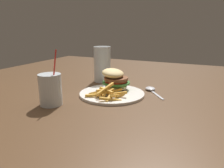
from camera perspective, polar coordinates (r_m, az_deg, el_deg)
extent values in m
cube|color=#4C331E|center=(1.09, -6.06, -0.71)|extent=(1.63, 1.43, 0.03)
cylinder|color=#392616|center=(1.77, 26.74, -9.35)|extent=(0.08, 0.08, 0.75)
cylinder|color=#392616|center=(2.14, -10.23, -3.92)|extent=(0.08, 0.08, 0.75)
cylinder|color=white|center=(0.90, 0.00, -2.56)|extent=(0.27, 0.27, 0.01)
ellipsoid|color=#E0C17F|center=(0.94, 1.07, -0.62)|extent=(0.12, 0.10, 0.03)
cylinder|color=#38752D|center=(0.94, 1.07, 0.37)|extent=(0.13, 0.13, 0.01)
cylinder|color=red|center=(0.93, 1.07, 0.81)|extent=(0.11, 0.11, 0.01)
cylinder|color=brown|center=(0.93, 1.08, 1.41)|extent=(0.12, 0.12, 0.01)
ellipsoid|color=#E0C17F|center=(0.93, 0.26, 2.86)|extent=(0.12, 0.11, 0.05)
cube|color=gold|center=(0.84, -1.53, -1.65)|extent=(0.02, 0.06, 0.02)
cube|color=gold|center=(0.89, 0.34, -1.95)|extent=(0.03, 0.07, 0.03)
cube|color=gold|center=(0.87, -1.88, -1.68)|extent=(0.06, 0.06, 0.01)
cube|color=gold|center=(0.85, -3.27, -2.66)|extent=(0.06, 0.07, 0.02)
cube|color=gold|center=(0.82, -0.62, -3.37)|extent=(0.07, 0.02, 0.03)
cube|color=gold|center=(0.84, -1.80, -2.22)|extent=(0.06, 0.06, 0.02)
cube|color=gold|center=(0.84, -4.35, -2.92)|extent=(0.04, 0.08, 0.01)
cube|color=gold|center=(0.88, -2.66, -1.88)|extent=(0.07, 0.01, 0.01)
cube|color=gold|center=(0.85, 2.12, -2.98)|extent=(0.06, 0.02, 0.02)
cube|color=gold|center=(0.80, -0.43, -4.07)|extent=(0.06, 0.07, 0.02)
cube|color=gold|center=(0.88, -1.64, -1.50)|extent=(0.03, 0.06, 0.01)
cube|color=gold|center=(0.82, 0.72, -2.91)|extent=(0.06, 0.01, 0.02)
cube|color=gold|center=(0.87, -4.26, -2.23)|extent=(0.03, 0.08, 0.03)
cube|color=gold|center=(0.86, -2.29, -1.57)|extent=(0.07, 0.03, 0.01)
cube|color=gold|center=(0.85, 1.33, -2.52)|extent=(0.02, 0.08, 0.02)
cube|color=gold|center=(0.83, 1.27, -2.99)|extent=(0.09, 0.02, 0.02)
cube|color=gold|center=(0.84, -1.69, -1.24)|extent=(0.09, 0.04, 0.04)
cylinder|color=silver|center=(1.11, -2.57, 5.19)|extent=(0.08, 0.08, 0.18)
cylinder|color=#B26B19|center=(1.11, -2.56, 4.28)|extent=(0.07, 0.07, 0.14)
cylinder|color=silver|center=(0.81, -15.79, -1.42)|extent=(0.08, 0.08, 0.11)
cylinder|color=orange|center=(0.81, -15.75, -1.97)|extent=(0.07, 0.07, 0.10)
cylinder|color=red|center=(0.78, -15.03, 1.38)|extent=(0.04, 0.01, 0.20)
ellipsoid|color=silver|center=(0.98, 9.96, -1.19)|extent=(0.07, 0.06, 0.01)
cube|color=silver|center=(0.91, 11.73, -2.87)|extent=(0.10, 0.08, 0.00)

